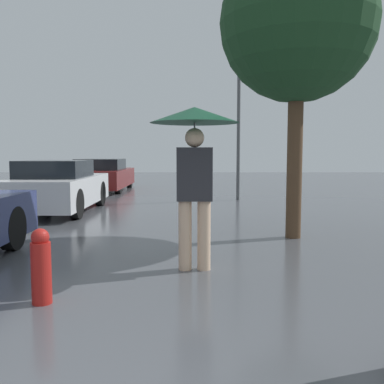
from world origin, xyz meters
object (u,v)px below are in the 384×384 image
at_px(pedestrian, 196,144).
at_px(street_lamp, 240,103).
at_px(parked_car_farthest, 104,176).
at_px(fire_hydrant, 43,266).
at_px(parked_car_middle, 59,187).
at_px(tree, 299,25).

distance_m(pedestrian, street_lamp, 7.95).
relative_size(parked_car_farthest, fire_hydrant, 5.98).
bearing_deg(parked_car_middle, tree, -32.68).
bearing_deg(street_lamp, tree, -86.86).
xyz_separation_m(parked_car_middle, parked_car_farthest, (-0.16, 5.86, -0.03)).
height_order(pedestrian, fire_hydrant, pedestrian).
relative_size(street_lamp, fire_hydrant, 5.87).
bearing_deg(parked_car_middle, fire_hydrant, -73.95).
distance_m(street_lamp, fire_hydrant, 9.66).
relative_size(parked_car_farthest, street_lamp, 1.02).
distance_m(pedestrian, tree, 3.24).
xyz_separation_m(street_lamp, fire_hydrant, (-2.80, -8.89, -2.53)).
relative_size(parked_car_farthest, tree, 0.90).
height_order(pedestrian, parked_car_farthest, pedestrian).
bearing_deg(parked_car_middle, parked_car_farthest, 91.56).
xyz_separation_m(parked_car_farthest, fire_hydrant, (1.98, -12.18, -0.21)).
height_order(tree, street_lamp, tree).
height_order(parked_car_farthest, tree, tree).
relative_size(parked_car_middle, fire_hydrant, 5.34).
distance_m(parked_car_middle, tree, 6.53).
height_order(pedestrian, street_lamp, street_lamp).
relative_size(tree, fire_hydrant, 6.62).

